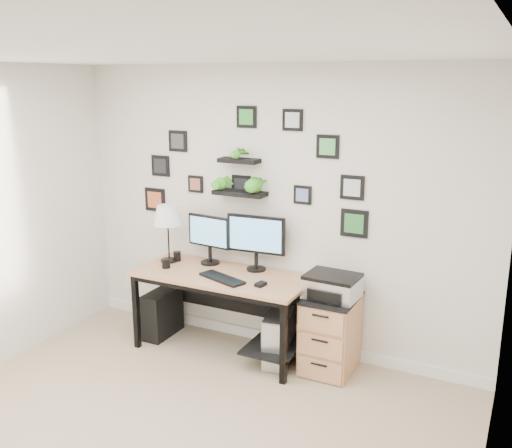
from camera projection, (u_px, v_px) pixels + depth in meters
The scene contains 14 objects.
room at pixel (272, 337), 5.48m from camera, with size 4.00×4.00×4.00m.
desk at pixel (227, 286), 5.20m from camera, with size 1.60×0.70×0.75m.
monitor_left at pixel (209, 236), 5.37m from camera, with size 0.46×0.20×0.47m.
monitor_right at pixel (256, 238), 5.18m from camera, with size 0.56×0.19×0.52m.
keyboard at pixel (222, 278), 5.00m from camera, with size 0.47×0.15×0.02m, color black.
mouse at pixel (261, 284), 4.85m from camera, with size 0.07×0.10×0.03m, color black.
table_lamp at pixel (168, 217), 5.41m from camera, with size 0.27×0.27×0.55m.
mug at pixel (166, 264), 5.31m from camera, with size 0.08×0.08×0.09m, color black.
pen_cup at pixel (177, 256), 5.51m from camera, with size 0.07×0.07×0.09m, color black.
pc_tower_black at pixel (162, 313), 5.61m from camera, with size 0.20×0.45×0.45m, color black.
pc_tower_grey at pixel (279, 338), 5.06m from camera, with size 0.28×0.49×0.46m.
file_cabinet at pixel (330, 334), 4.90m from camera, with size 0.43×0.53×0.67m.
printer at pixel (332, 286), 4.79m from camera, with size 0.45×0.38×0.20m.
wall_decor at pixel (244, 173), 5.16m from camera, with size 2.31×0.18×1.08m.
Camera 1 is at (2.11, -2.60, 2.45)m, focal length 40.00 mm.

